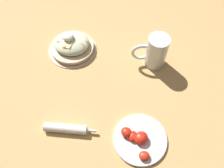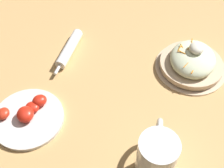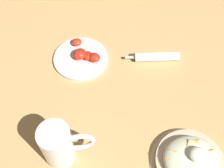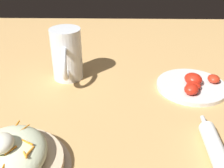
% 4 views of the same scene
% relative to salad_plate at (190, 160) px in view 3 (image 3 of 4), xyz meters
% --- Properties ---
extents(ground_plane, '(1.43, 1.43, 0.00)m').
position_rel_salad_plate_xyz_m(ground_plane, '(0.26, -0.17, -0.03)').
color(ground_plane, tan).
extents(salad_plate, '(0.22, 0.22, 0.09)m').
position_rel_salad_plate_xyz_m(salad_plate, '(0.00, 0.00, 0.00)').
color(salad_plate, '#D1B28E').
rests_on(salad_plate, ground_plane).
extents(beer_mug, '(0.15, 0.09, 0.15)m').
position_rel_salad_plate_xyz_m(beer_mug, '(0.37, -0.05, 0.04)').
color(beer_mug, white).
rests_on(beer_mug, ground_plane).
extents(napkin_roll, '(0.19, 0.04, 0.03)m').
position_rel_salad_plate_xyz_m(napkin_roll, '(0.04, -0.39, -0.01)').
color(napkin_roll, white).
rests_on(napkin_roll, ground_plane).
extents(tomato_plate, '(0.19, 0.19, 0.04)m').
position_rel_salad_plate_xyz_m(tomato_plate, '(0.31, -0.41, -0.02)').
color(tomato_plate, silver).
rests_on(tomato_plate, ground_plane).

